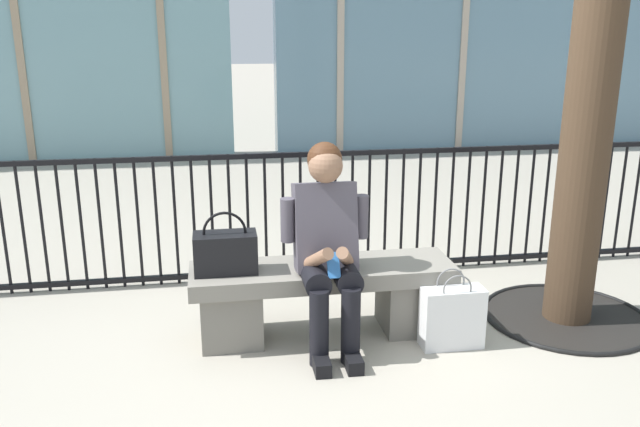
# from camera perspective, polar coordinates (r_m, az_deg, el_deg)

# --- Properties ---
(ground_plane) EXTENTS (60.00, 60.00, 0.00)m
(ground_plane) POSITION_cam_1_polar(r_m,az_deg,el_deg) (4.14, 0.23, -10.40)
(ground_plane) COLOR #A8A091
(stone_bench) EXTENTS (1.60, 0.44, 0.45)m
(stone_bench) POSITION_cam_1_polar(r_m,az_deg,el_deg) (4.03, 0.23, -6.95)
(stone_bench) COLOR gray
(stone_bench) RESTS_ON ground
(seated_person_with_phone) EXTENTS (0.52, 0.66, 1.21)m
(seated_person_with_phone) POSITION_cam_1_polar(r_m,az_deg,el_deg) (3.78, 0.65, -2.40)
(seated_person_with_phone) COLOR black
(seated_person_with_phone) RESTS_ON ground
(handbag_on_bench) EXTENTS (0.37, 0.19, 0.37)m
(handbag_on_bench) POSITION_cam_1_polar(r_m,az_deg,el_deg) (3.86, -8.26, -3.32)
(handbag_on_bench) COLOR black
(handbag_on_bench) RESTS_ON stone_bench
(shopping_bag) EXTENTS (0.37, 0.16, 0.47)m
(shopping_bag) POSITION_cam_1_polar(r_m,az_deg,el_deg) (3.99, 11.47, -8.83)
(shopping_bag) COLOR white
(shopping_bag) RESTS_ON ground
(plaza_railing) EXTENTS (7.36, 0.04, 0.96)m
(plaza_railing) POSITION_cam_1_polar(r_m,az_deg,el_deg) (4.88, -1.71, -0.10)
(plaza_railing) COLOR black
(plaza_railing) RESTS_ON ground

